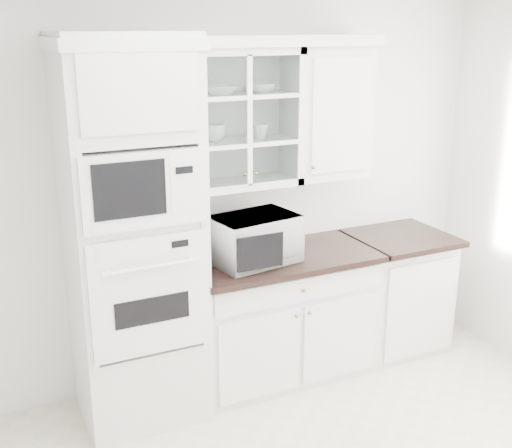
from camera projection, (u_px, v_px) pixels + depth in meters
room_shell at (328, 163)px, 3.17m from camera, size 4.00×3.50×2.70m
oven_column at (133, 237)px, 3.88m from camera, size 0.76×0.68×2.40m
base_cabinet_run at (280, 314)px, 4.55m from camera, size 1.32×0.67×0.92m
extra_base_cabinet at (395, 290)px, 4.96m from camera, size 0.72×0.67×0.92m
upper_cabinet_glass at (239, 118)px, 4.15m from camera, size 0.80×0.33×0.90m
upper_cabinet_solid at (328, 112)px, 4.43m from camera, size 0.55×0.33×0.90m
crown_molding at (224, 41)px, 3.95m from camera, size 2.14×0.38×0.07m
countertop_microwave at (253, 238)px, 4.24m from camera, size 0.61×0.54×0.32m
bowl_a at (219, 90)px, 4.03m from camera, size 0.27×0.27×0.06m
bowl_b at (261, 88)px, 4.17m from camera, size 0.18×0.18×0.06m
cup_a at (214, 133)px, 4.12m from camera, size 0.15×0.15×0.11m
cup_b at (260, 131)px, 4.22m from camera, size 0.13×0.13×0.10m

